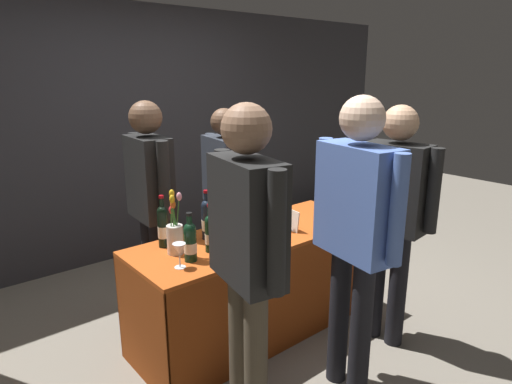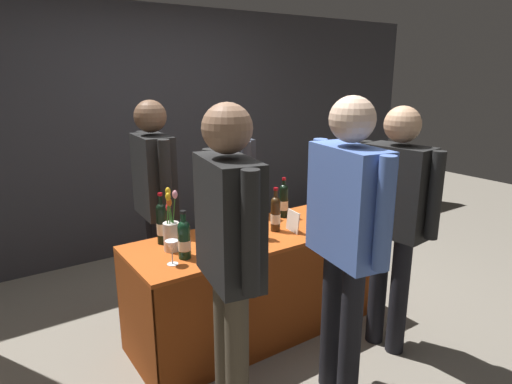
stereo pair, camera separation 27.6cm
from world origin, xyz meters
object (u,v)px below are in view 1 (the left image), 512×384
(display_bottle_0, at_px, (279,200))
(vendor_presenter, at_px, (151,196))
(tasting_table, at_px, (256,265))
(wine_glass_near_vendor, at_px, (179,250))
(flower_vase, at_px, (175,234))
(featured_wine_bottle, at_px, (190,241))
(taster_foreground_right, at_px, (247,245))

(display_bottle_0, bearing_deg, vendor_presenter, 155.58)
(tasting_table, height_order, wine_glass_near_vendor, wine_glass_near_vendor)
(flower_vase, bearing_deg, display_bottle_0, 7.57)
(featured_wine_bottle, xyz_separation_m, taster_foreground_right, (-0.03, -0.57, 0.16))
(featured_wine_bottle, bearing_deg, flower_vase, 95.60)
(tasting_table, distance_m, vendor_presenter, 0.89)
(vendor_presenter, bearing_deg, taster_foreground_right, -2.41)
(tasting_table, xyz_separation_m, display_bottle_0, (0.38, 0.18, 0.37))
(featured_wine_bottle, distance_m, flower_vase, 0.15)
(wine_glass_near_vendor, bearing_deg, flower_vase, 66.67)
(tasting_table, bearing_deg, flower_vase, 174.99)
(featured_wine_bottle, bearing_deg, display_bottle_0, 16.29)
(tasting_table, height_order, vendor_presenter, vendor_presenter)
(display_bottle_0, distance_m, taster_foreground_right, 1.32)
(vendor_presenter, distance_m, taster_foreground_right, 1.26)
(wine_glass_near_vendor, height_order, flower_vase, flower_vase)
(featured_wine_bottle, xyz_separation_m, display_bottle_0, (0.97, 0.28, 0.01))
(vendor_presenter, relative_size, taster_foreground_right, 0.97)
(featured_wine_bottle, bearing_deg, tasting_table, 9.63)
(featured_wine_bottle, distance_m, wine_glass_near_vendor, 0.11)
(wine_glass_near_vendor, relative_size, flower_vase, 0.36)
(tasting_table, bearing_deg, featured_wine_bottle, -170.37)
(flower_vase, xyz_separation_m, taster_foreground_right, (-0.01, -0.72, 0.15))
(display_bottle_0, bearing_deg, flower_vase, -172.43)
(flower_vase, relative_size, vendor_presenter, 0.25)
(featured_wine_bottle, relative_size, taster_foreground_right, 0.18)
(vendor_presenter, height_order, taster_foreground_right, taster_foreground_right)
(taster_foreground_right, bearing_deg, display_bottle_0, -38.76)
(display_bottle_0, bearing_deg, wine_glass_near_vendor, -163.07)
(tasting_table, height_order, featured_wine_bottle, featured_wine_bottle)
(wine_glass_near_vendor, bearing_deg, taster_foreground_right, -82.13)
(display_bottle_0, bearing_deg, tasting_table, -154.35)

